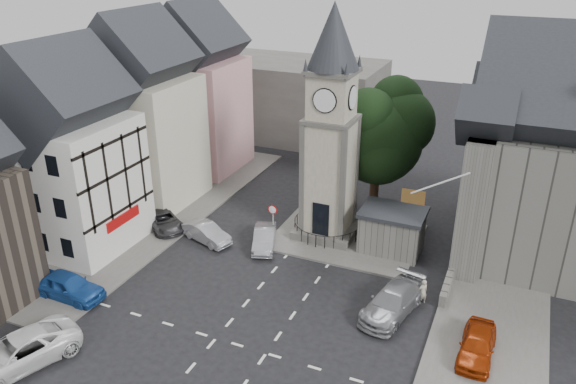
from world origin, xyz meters
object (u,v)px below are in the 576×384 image
at_px(stone_shelter, 392,231).
at_px(car_east_red, 477,345).
at_px(clock_tower, 331,127).
at_px(pedestrian, 423,292).
at_px(car_west_blue, 68,286).

relative_size(stone_shelter, car_east_red, 1.02).
distance_m(clock_tower, stone_shelter, 8.15).
relative_size(car_east_red, pedestrian, 2.64).
height_order(car_west_blue, car_east_red, car_west_blue).
xyz_separation_m(clock_tower, pedestrian, (8.02, -5.80, -7.33)).
bearing_deg(clock_tower, car_west_blue, -130.11).
height_order(stone_shelter, pedestrian, stone_shelter).
xyz_separation_m(clock_tower, car_west_blue, (-11.50, -13.65, -7.33)).
xyz_separation_m(clock_tower, stone_shelter, (4.80, -0.49, -6.57)).
height_order(clock_tower, car_west_blue, clock_tower).
xyz_separation_m(stone_shelter, pedestrian, (3.22, -5.31, -0.75)).
bearing_deg(stone_shelter, pedestrian, -58.75).
height_order(car_east_red, pedestrian, pedestrian).
height_order(stone_shelter, car_west_blue, stone_shelter).
relative_size(stone_shelter, pedestrian, 2.71).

